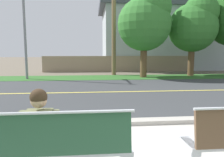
{
  "coord_description": "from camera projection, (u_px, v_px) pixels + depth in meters",
  "views": [
    {
      "loc": [
        -0.91,
        -2.47,
        1.72
      ],
      "look_at": [
        -0.38,
        3.28,
        1.0
      ],
      "focal_mm": 33.74,
      "sensor_mm": 36.0,
      "label": 1
    }
  ],
  "objects": [
    {
      "name": "seated_person_olive",
      "position": [
        42.0,
        129.0,
        2.88
      ],
      "size": [
        0.52,
        0.68,
        1.25
      ],
      "color": "#333D56",
      "rests_on": "ground_plane"
    },
    {
      "name": "shade_tree_left",
      "position": [
        195.0,
        24.0,
        15.07
      ],
      "size": [
        3.48,
        3.48,
        5.74
      ],
      "color": "brown",
      "rests_on": "ground_plane"
    },
    {
      "name": "bench_left",
      "position": [
        62.0,
        149.0,
        2.76
      ],
      "size": [
        1.87,
        0.48,
        1.01
      ],
      "color": "silver",
      "rests_on": "ground_plane"
    },
    {
      "name": "streetlamp",
      "position": [
        25.0,
        11.0,
        13.25
      ],
      "size": [
        0.24,
        2.1,
        7.6
      ],
      "color": "gray",
      "rests_on": "ground_plane"
    },
    {
      "name": "ground_plane",
      "position": [
        111.0,
        87.0,
        10.64
      ],
      "size": [
        140.0,
        140.0,
        0.0
      ],
      "primitive_type": "plane",
      "color": "#665B4C"
    },
    {
      "name": "street_asphalt",
      "position": [
        114.0,
        92.0,
        9.16
      ],
      "size": [
        52.0,
        8.0,
        0.01
      ],
      "primitive_type": "cube",
      "color": "#383A3D",
      "rests_on": "ground_plane"
    },
    {
      "name": "house_across_street",
      "position": [
        162.0,
        37.0,
        22.13
      ],
      "size": [
        13.2,
        6.91,
        6.53
      ],
      "color": "#A3ADB2",
      "rests_on": "ground_plane"
    },
    {
      "name": "far_verge_grass",
      "position": [
        106.0,
        77.0,
        14.46
      ],
      "size": [
        48.0,
        2.8,
        0.02
      ],
      "primitive_type": "cube",
      "color": "#2D6026",
      "rests_on": "ground_plane"
    },
    {
      "name": "garden_wall",
      "position": [
        117.0,
        64.0,
        18.83
      ],
      "size": [
        13.0,
        0.36,
        1.4
      ],
      "primitive_type": "cube",
      "color": "gray",
      "rests_on": "ground_plane"
    },
    {
      "name": "curb_edge",
      "position": [
        131.0,
        122.0,
        5.05
      ],
      "size": [
        44.0,
        0.3,
        0.11
      ],
      "primitive_type": "cube",
      "color": "#ADA89E",
      "rests_on": "ground_plane"
    },
    {
      "name": "road_centre_line",
      "position": [
        114.0,
        92.0,
        9.16
      ],
      "size": [
        48.0,
        0.14,
        0.01
      ],
      "primitive_type": "cube",
      "color": "#E0CC4C",
      "rests_on": "ground_plane"
    },
    {
      "name": "shade_tree_far_left",
      "position": [
        146.0,
        20.0,
        14.07
      ],
      "size": [
        3.6,
        3.6,
        5.94
      ],
      "color": "brown",
      "rests_on": "ground_plane"
    }
  ]
}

